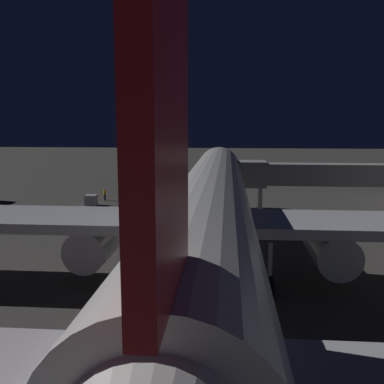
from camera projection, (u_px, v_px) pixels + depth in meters
ground_plane at (215, 241)px, 43.62m from camera, size 320.00×320.00×0.00m
airliner_at_gate at (211, 208)px, 31.97m from camera, size 52.75×61.02×18.96m
jet_bridge at (320, 175)px, 51.15m from camera, size 22.46×3.40×7.15m
baggage_tug_lead at (129, 194)px, 66.85m from camera, size 1.86×2.79×1.95m
baggage_container_near_belt at (91, 200)px, 61.99m from camera, size 1.52×1.57×1.52m
ground_crew_near_nose_gear at (105, 194)px, 66.05m from camera, size 0.40×0.40×1.77m
traffic_cone_nose_port at (234, 204)px, 61.81m from camera, size 0.36×0.36×0.55m
traffic_cone_nose_starboard at (203, 203)px, 62.17m from camera, size 0.36×0.36×0.55m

